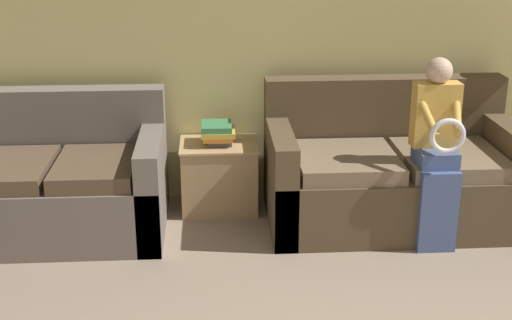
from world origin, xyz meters
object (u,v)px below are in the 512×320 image
Objects in this scene: couch_side at (60,185)px; side_shelf at (219,175)px; child_left_seated at (437,146)px; book_stack at (218,133)px; couch_main at (391,174)px.

couch_side reaches higher than side_shelf.
child_left_seated is 1.65m from side_shelf.
book_stack is (-0.00, 0.00, 0.33)m from side_shelf.
child_left_seated reaches higher than book_stack.
couch_main is at bearing 0.66° from couch_side.
child_left_seated is at bearing -66.73° from couch_main.
couch_side is (-2.38, -0.03, -0.01)m from couch_main.
book_stack is at bearing 15.21° from couch_side.
couch_main is at bearing 113.27° from child_left_seated.
couch_main is 3.10× the size of side_shelf.
couch_main is 1.28m from side_shelf.
couch_main is 0.58m from child_left_seated.
child_left_seated is at bearing -25.87° from book_stack.
child_left_seated is (0.18, -0.42, 0.35)m from couch_main.
side_shelf is (-1.43, 0.70, -0.43)m from child_left_seated.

